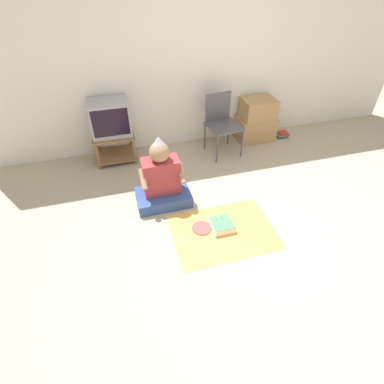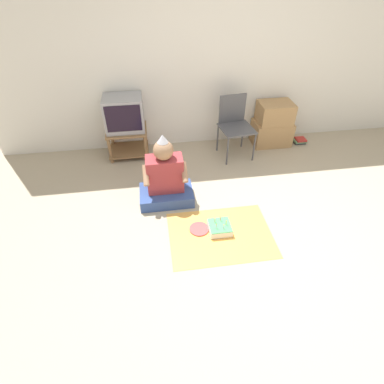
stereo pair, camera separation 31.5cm
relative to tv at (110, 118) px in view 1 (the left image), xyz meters
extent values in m
plane|color=tan|center=(1.37, -2.03, -0.63)|extent=(16.00, 16.00, 0.00)
cube|color=silver|center=(1.37, 0.25, 0.64)|extent=(6.40, 0.06, 2.55)
cube|color=olive|center=(0.00, -0.01, -0.24)|extent=(0.55, 0.45, 0.03)
cube|color=olive|center=(0.00, -0.01, -0.56)|extent=(0.55, 0.45, 0.02)
cylinder|color=olive|center=(-0.24, -0.20, -0.43)|extent=(0.04, 0.04, 0.40)
cylinder|color=olive|center=(0.24, -0.20, -0.43)|extent=(0.04, 0.04, 0.40)
cylinder|color=olive|center=(-0.24, 0.19, -0.43)|extent=(0.04, 0.04, 0.40)
cylinder|color=olive|center=(0.24, 0.19, -0.43)|extent=(0.04, 0.04, 0.40)
cube|color=#99999E|center=(0.00, 0.00, 0.00)|extent=(0.51, 0.40, 0.45)
cube|color=black|center=(0.00, -0.20, 0.01)|extent=(0.45, 0.01, 0.35)
cube|color=#4C4C51|center=(1.51, -0.26, -0.20)|extent=(0.49, 0.49, 0.02)
cube|color=#4C4C51|center=(1.48, -0.06, 0.00)|extent=(0.38, 0.07, 0.40)
cylinder|color=#4C4C51|center=(1.34, -0.48, -0.42)|extent=(0.02, 0.02, 0.43)
cylinder|color=#4C4C51|center=(1.73, -0.43, -0.42)|extent=(0.02, 0.02, 0.43)
cylinder|color=#4C4C51|center=(1.28, -0.10, -0.42)|extent=(0.02, 0.02, 0.43)
cylinder|color=#4C4C51|center=(1.67, -0.04, -0.42)|extent=(0.02, 0.02, 0.43)
cube|color=#A87F51|center=(2.14, 0.00, -0.45)|extent=(0.56, 0.38, 0.35)
cube|color=#A87F51|center=(2.14, 0.00, -0.13)|extent=(0.48, 0.37, 0.29)
cube|color=#333338|center=(2.59, -0.07, -0.62)|extent=(0.17, 0.11, 0.03)
cube|color=#60936B|center=(2.60, -0.07, -0.59)|extent=(0.18, 0.13, 0.03)
cube|color=#B72D28|center=(2.60, -0.07, -0.56)|extent=(0.15, 0.15, 0.02)
cube|color=#334C8C|center=(0.45, -1.12, -0.56)|extent=(0.62, 0.40, 0.14)
cube|color=#993338|center=(0.45, -1.08, -0.28)|extent=(0.41, 0.23, 0.43)
sphere|color=#9E7556|center=(0.45, -1.08, 0.04)|extent=(0.22, 0.22, 0.22)
cone|color=silver|center=(0.45, -1.08, 0.18)|extent=(0.12, 0.12, 0.09)
cylinder|color=#9E7556|center=(0.24, -1.17, -0.21)|extent=(0.06, 0.23, 0.19)
cylinder|color=#9E7556|center=(0.66, -1.17, -0.21)|extent=(0.06, 0.23, 0.19)
cube|color=#EFA84C|center=(0.96, -1.77, -0.63)|extent=(1.08, 0.79, 0.01)
cube|color=white|center=(0.97, -1.71, -0.59)|extent=(0.23, 0.23, 0.07)
cube|color=#4CB266|center=(0.97, -1.71, -0.55)|extent=(0.23, 0.23, 0.01)
cylinder|color=yellow|center=(1.03, -1.71, -0.52)|extent=(0.01, 0.01, 0.06)
sphere|color=#FFCC4C|center=(1.03, -1.71, -0.49)|extent=(0.01, 0.01, 0.01)
cylinder|color=#EA4C4C|center=(0.99, -1.65, -0.52)|extent=(0.01, 0.01, 0.06)
sphere|color=#FFCC4C|center=(0.99, -1.65, -0.49)|extent=(0.01, 0.01, 0.01)
cylinder|color=#EA4C4C|center=(0.92, -1.66, -0.52)|extent=(0.01, 0.01, 0.06)
sphere|color=#FFCC4C|center=(0.92, -1.66, -0.49)|extent=(0.01, 0.01, 0.01)
cylinder|color=#E58CCC|center=(0.92, -1.75, -0.52)|extent=(0.01, 0.01, 0.06)
sphere|color=#FFCC4C|center=(0.92, -1.75, -0.49)|extent=(0.01, 0.01, 0.01)
cylinder|color=#E58CCC|center=(0.99, -1.77, -0.52)|extent=(0.01, 0.01, 0.06)
sphere|color=#FFCC4C|center=(0.99, -1.77, -0.49)|extent=(0.01, 0.01, 0.01)
cylinder|color=#D84C4C|center=(0.75, -1.66, -0.62)|extent=(0.21, 0.21, 0.01)
camera|label=1|loc=(0.05, -3.80, 1.72)|focal=28.00mm
camera|label=2|loc=(0.35, -3.86, 1.72)|focal=28.00mm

